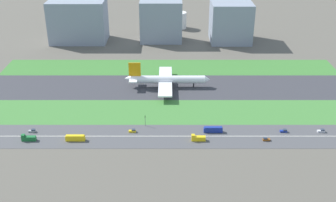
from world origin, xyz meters
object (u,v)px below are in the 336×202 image
(terminal_building, at_px, (77,21))
(bus_1, at_px, (212,129))
(truck_1, at_px, (197,138))
(truck_0, at_px, (27,138))
(car_1, at_px, (265,139))
(car_2, at_px, (320,131))
(fuel_tank_west, at_px, (156,22))
(traffic_light, at_px, (144,120))
(bus_0, at_px, (74,138))
(hangar_building, at_px, (160,21))
(airliner, at_px, (164,80))
(car_4, at_px, (283,131))
(office_tower, at_px, (229,22))
(car_3, at_px, (31,131))
(car_0, at_px, (131,131))
(fuel_tank_centre, at_px, (178,20))

(terminal_building, bearing_deg, bus_1, -57.40)
(truck_1, height_order, truck_0, same)
(truck_1, distance_m, car_1, 40.67)
(car_2, bearing_deg, fuel_tank_west, 115.23)
(car_1, relative_size, traffic_light, 0.61)
(car_1, xyz_separation_m, bus_1, (-30.71, 10.00, 0.90))
(bus_0, distance_m, hangar_building, 198.86)
(airliner, height_order, fuel_tank_west, airliner)
(bus_0, bearing_deg, terminal_building, -80.16)
(airliner, relative_size, bus_1, 5.60)
(car_1, distance_m, traffic_light, 75.25)
(car_4, distance_m, terminal_building, 243.29)
(office_tower, bearing_deg, bus_1, -100.65)
(car_3, relative_size, bus_1, 0.38)
(bus_1, bearing_deg, airliner, 113.49)
(car_2, bearing_deg, car_3, 180.00)
(traffic_light, distance_m, terminal_building, 189.84)
(car_1, bearing_deg, car_0, -7.09)
(car_0, height_order, terminal_building, terminal_building)
(car_2, relative_size, car_1, 1.00)
(car_4, xyz_separation_m, fuel_tank_centre, (-59.57, 227.00, 7.86))
(truck_1, xyz_separation_m, terminal_building, (-106.46, 192.00, 18.89))
(bus_1, bearing_deg, hangar_building, 100.80)
(airliner, xyz_separation_m, car_3, (-82.18, -68.00, -5.31))
(traffic_light, distance_m, fuel_tank_west, 219.03)
(car_4, xyz_separation_m, car_1, (-13.13, -10.00, 0.00))
(traffic_light, bearing_deg, fuel_tank_centre, 83.09)
(bus_1, bearing_deg, truck_0, -174.86)
(bus_0, relative_size, car_1, 2.64)
(truck_1, height_order, terminal_building, terminal_building)
(airliner, height_order, bus_1, airliner)
(airliner, relative_size, hangar_building, 1.58)
(car_0, bearing_deg, traffic_light, 47.04)
(car_1, bearing_deg, hangar_building, -71.18)
(car_0, bearing_deg, fuel_tank_west, 87.51)
(bus_0, height_order, hangar_building, hangar_building)
(car_4, bearing_deg, bus_1, -180.00)
(office_tower, bearing_deg, car_3, -128.73)
(bus_0, relative_size, hangar_building, 0.28)
(car_0, xyz_separation_m, car_3, (-62.01, 0.00, 0.00))
(hangar_building, distance_m, fuel_tank_west, 47.36)
(car_0, relative_size, office_tower, 0.11)
(terminal_building, bearing_deg, airliner, -52.70)
(terminal_building, relative_size, office_tower, 1.38)
(fuel_tank_centre, bearing_deg, office_tower, -42.01)
(bus_0, distance_m, car_1, 113.83)
(car_1, relative_size, hangar_building, 0.11)
(bus_0, bearing_deg, truck_1, 180.00)
(truck_1, xyz_separation_m, office_tower, (44.18, 192.00, 17.84))
(car_2, relative_size, office_tower, 0.11)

